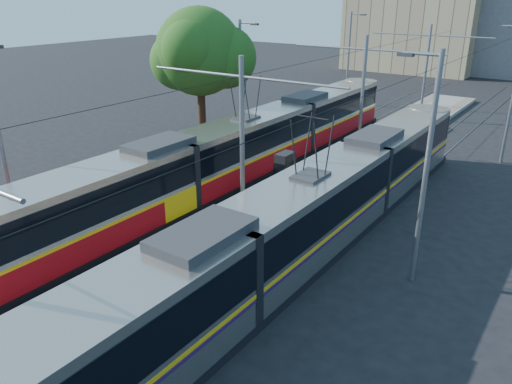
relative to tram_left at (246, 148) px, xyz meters
The scene contains 12 objects.
ground 13.77m from the tram_left, 74.73° to the right, with size 160.00×160.00×0.00m, color black.
platform 5.47m from the tram_left, 46.67° to the left, with size 4.00×50.00×0.30m, color gray.
tactile_strip_left 4.60m from the tram_left, 60.60° to the left, with size 0.70×50.00×0.01m, color gray.
tactile_strip_right 6.48m from the tram_left, 37.07° to the left, with size 0.70×50.00×0.01m, color gray.
rails 5.51m from the tram_left, 46.67° to the left, with size 8.71×70.00×0.03m.
tram_left is the anchor object (origin of this frame).
tram_right 9.30m from the tram_left, 39.23° to the right, with size 2.43×30.00×5.50m.
catenary 4.67m from the tram_left, 15.08° to the left, with size 9.20×70.00×7.00m.
street_lamps 8.95m from the tram_left, 65.27° to the left, with size 15.18×38.22×8.00m.
shelter 4.23m from the tram_left, 28.09° to the right, with size 0.64×1.04×2.28m.
tree 8.05m from the tram_left, 147.12° to the left, with size 6.07×5.61×8.81m.
building_left 47.54m from the tram_left, 97.78° to the left, with size 16.32×12.24×13.88m.
Camera 1 is at (11.75, -7.82, 9.57)m, focal length 35.00 mm.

